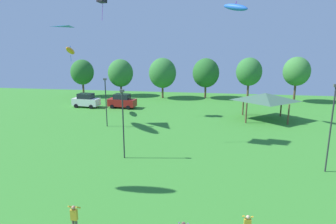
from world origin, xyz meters
TOP-DOWN VIEW (x-y plane):
  - person_standing_near_foreground at (-4.11, 13.09)m, footprint 0.52×0.50m
  - kite_flying_1 at (5.40, 37.38)m, footprint 3.17×2.70m
  - kite_flying_2 at (-16.54, 39.17)m, footprint 1.34×3.44m
  - kite_flying_9 at (-13.60, 34.97)m, footprint 3.81×3.52m
  - parked_car_leftmost at (-16.73, 43.64)m, footprint 4.35×2.29m
  - parked_car_second_from_left at (-10.91, 43.97)m, footprint 4.50×2.31m
  - park_pavilion at (10.01, 39.94)m, footprint 6.68×5.57m
  - light_post_0 at (-9.69, 33.65)m, footprint 0.36×0.20m
  - light_post_1 at (-4.60, 24.00)m, footprint 0.36×0.20m
  - light_post_2 at (12.29, 23.61)m, footprint 0.36×0.20m
  - treeline_tree_0 at (-21.12, 52.57)m, footprint 4.26×4.26m
  - treeline_tree_1 at (-14.32, 54.48)m, footprint 4.75×4.75m
  - treeline_tree_2 at (-6.03, 53.24)m, footprint 4.94×4.94m
  - treeline_tree_3 at (1.76, 54.47)m, footprint 4.81×4.81m
  - treeline_tree_4 at (9.12, 52.34)m, footprint 4.37×4.37m
  - treeline_tree_5 at (17.12, 53.34)m, footprint 4.48×4.48m

SIDE VIEW (x-z plane):
  - person_standing_near_foreground at x=-4.11m, z-range 0.11..1.83m
  - parked_car_leftmost at x=-16.73m, z-range -0.01..2.20m
  - parked_car_second_from_left at x=-10.91m, z-range -0.01..2.22m
  - park_pavilion at x=10.01m, z-range 1.28..4.88m
  - light_post_0 at x=-9.69m, z-range 0.40..6.36m
  - light_post_1 at x=-4.60m, z-range 0.40..6.64m
  - light_post_2 at x=12.29m, z-range 0.41..7.53m
  - treeline_tree_1 at x=-14.32m, z-range 0.86..7.83m
  - treeline_tree_0 at x=-21.12m, z-range 1.12..8.08m
  - treeline_tree_2 at x=-6.03m, z-range 0.94..8.28m
  - treeline_tree_3 at x=1.76m, z-range 0.98..8.27m
  - treeline_tree_4 at x=9.12m, z-range 1.36..8.93m
  - treeline_tree_5 at x=17.12m, z-range 1.37..9.08m
  - kite_flying_2 at x=-16.54m, z-range 7.87..10.07m
  - kite_flying_9 at x=-13.60m, z-range 10.66..10.82m
  - kite_flying_1 at x=5.40m, z-range 13.46..14.80m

